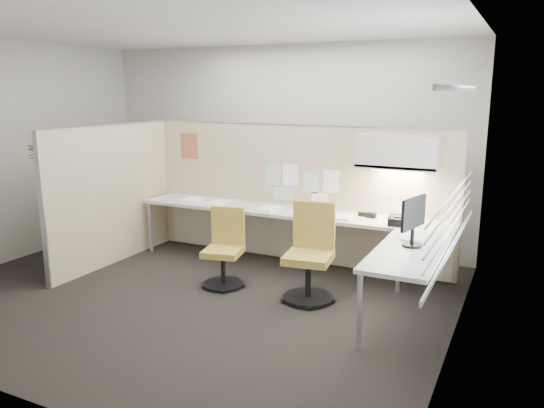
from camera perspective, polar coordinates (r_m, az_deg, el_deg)
The scene contains 26 objects.
floor at distance 6.00m, azimuth -8.77°, elevation -9.41°, with size 5.50×4.50×0.01m, color black.
ceiling at distance 5.62m, azimuth -9.74°, elevation 18.33°, with size 5.50×4.50×0.01m, color white.
wall_back at distance 7.57m, azimuth 0.68°, elevation 6.21°, with size 5.50×0.02×2.80m, color beige.
wall_left at distance 7.56m, azimuth -26.58°, elevation 4.92°, with size 0.02×4.50×2.80m, color beige.
wall_right at distance 4.64m, azimuth 19.73°, elevation 1.70°, with size 0.02×4.50×2.80m, color beige.
window_pane at distance 4.62m, azimuth 19.56°, elevation 3.55°, with size 0.01×2.80×1.30m, color #A7B5C2.
partition_back at distance 6.84m, azimuth 2.49°, elevation 1.10°, with size 4.10×0.06×1.75m, color #CDBB8E.
partition_left at distance 7.05m, azimuth -16.73°, elevation 0.92°, with size 0.06×2.20×1.75m, color #CDBB8E.
desk at distance 6.33m, azimuth 3.89°, elevation -2.36°, with size 4.00×2.07×0.73m.
overhead_bin at distance 6.12m, azimuth 13.43°, elevation 5.50°, with size 0.90×0.36×0.38m, color beige.
task_light_strip at distance 6.15m, azimuth 13.33°, elevation 3.56°, with size 0.60×0.06×0.02m, color #FFEABF.
pinned_papers at distance 6.75m, azimuth 3.00°, elevation 2.31°, with size 1.01×0.00×0.47m.
poster at distance 7.51m, azimuth -8.90°, elevation 6.16°, with size 0.28×0.00×0.35m, color orange.
chair_left at distance 6.05m, azimuth -5.11°, elevation -4.97°, with size 0.49×0.50×0.87m.
chair_right at distance 5.64m, azimuth 4.13°, elevation -5.56°, with size 0.53×0.55×1.01m.
monitor at distance 5.15m, azimuth 14.96°, elevation -1.50°, with size 0.19×0.44×0.47m.
phone at distance 5.98m, azimuth 13.33°, elevation -1.74°, with size 0.23×0.21×0.12m.
stapler at distance 6.31m, azimuth 9.87°, elevation -1.12°, with size 0.14×0.04×0.05m, color black.
tape_dispenser at distance 6.26m, azimuth 10.66°, elevation -1.21°, with size 0.10×0.06×0.06m, color black.
coat_hook at distance 6.40m, azimuth -23.11°, elevation 4.21°, with size 0.18×0.48×1.42m.
paper_stack_0 at distance 7.18m, azimuth -8.54°, elevation 0.44°, with size 0.23×0.30×0.03m, color white.
paper_stack_1 at distance 7.01m, azimuth -5.80°, elevation 0.20°, with size 0.23×0.30×0.02m, color white.
paper_stack_2 at distance 6.54m, azimuth -0.40°, elevation -0.55°, with size 0.23×0.30×0.03m, color white.
paper_stack_3 at distance 6.47m, azimuth 3.10°, elevation -0.79°, with size 0.23×0.30×0.02m, color white.
paper_stack_4 at distance 6.20m, azimuth 7.50°, elevation -1.38°, with size 0.23×0.30×0.03m, color white.
paper_stack_5 at distance 5.53m, azimuth 14.65°, elevation -3.42°, with size 0.23×0.30×0.02m, color white.
Camera 1 is at (3.24, -4.55, 2.19)m, focal length 35.00 mm.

